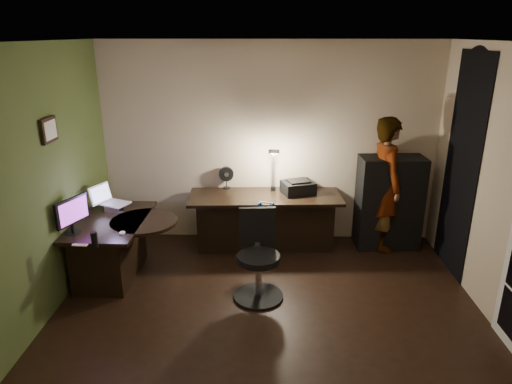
{
  "coord_description": "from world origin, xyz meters",
  "views": [
    {
      "loc": [
        -0.01,
        -4.01,
        2.77
      ],
      "look_at": [
        -0.15,
        1.05,
        1.0
      ],
      "focal_mm": 32.0,
      "sensor_mm": 36.0,
      "label": 1
    }
  ],
  "objects_px": {
    "desk_left": "(114,248)",
    "monitor": "(71,221)",
    "office_chair": "(259,258)",
    "desk_right": "(265,222)",
    "cabinet": "(389,202)",
    "person": "(386,184)"
  },
  "relations": [
    {
      "from": "desk_left",
      "to": "monitor",
      "type": "xyz_separation_m",
      "value": [
        -0.29,
        -0.37,
        0.5
      ]
    },
    {
      "from": "office_chair",
      "to": "desk_right",
      "type": "bearing_deg",
      "value": 82.3
    },
    {
      "from": "desk_left",
      "to": "cabinet",
      "type": "distance_m",
      "value": 3.57
    },
    {
      "from": "desk_right",
      "to": "cabinet",
      "type": "xyz_separation_m",
      "value": [
        1.66,
        0.11,
        0.25
      ]
    },
    {
      "from": "cabinet",
      "to": "desk_right",
      "type": "bearing_deg",
      "value": -179.05
    },
    {
      "from": "desk_left",
      "to": "cabinet",
      "type": "relative_size",
      "value": 1.0
    },
    {
      "from": "cabinet",
      "to": "monitor",
      "type": "height_order",
      "value": "cabinet"
    },
    {
      "from": "monitor",
      "to": "person",
      "type": "bearing_deg",
      "value": 39.93
    },
    {
      "from": "desk_right",
      "to": "office_chair",
      "type": "xyz_separation_m",
      "value": [
        -0.06,
        -1.26,
        0.12
      ]
    },
    {
      "from": "desk_left",
      "to": "office_chair",
      "type": "height_order",
      "value": "office_chair"
    },
    {
      "from": "office_chair",
      "to": "cabinet",
      "type": "bearing_deg",
      "value": 33.63
    },
    {
      "from": "monitor",
      "to": "desk_left",
      "type": "bearing_deg",
      "value": 72.47
    },
    {
      "from": "cabinet",
      "to": "monitor",
      "type": "distance_m",
      "value": 3.95
    },
    {
      "from": "desk_left",
      "to": "cabinet",
      "type": "bearing_deg",
      "value": 15.71
    },
    {
      "from": "office_chair",
      "to": "person",
      "type": "height_order",
      "value": "person"
    },
    {
      "from": "desk_left",
      "to": "monitor",
      "type": "relative_size",
      "value": 2.81
    },
    {
      "from": "desk_left",
      "to": "person",
      "type": "distance_m",
      "value": 3.52
    },
    {
      "from": "cabinet",
      "to": "office_chair",
      "type": "distance_m",
      "value": 2.2
    },
    {
      "from": "desk_right",
      "to": "person",
      "type": "relative_size",
      "value": 1.12
    },
    {
      "from": "desk_right",
      "to": "office_chair",
      "type": "bearing_deg",
      "value": -95.58
    },
    {
      "from": "desk_left",
      "to": "monitor",
      "type": "distance_m",
      "value": 0.68
    },
    {
      "from": "cabinet",
      "to": "person",
      "type": "xyz_separation_m",
      "value": [
        -0.08,
        -0.04,
        0.27
      ]
    }
  ]
}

